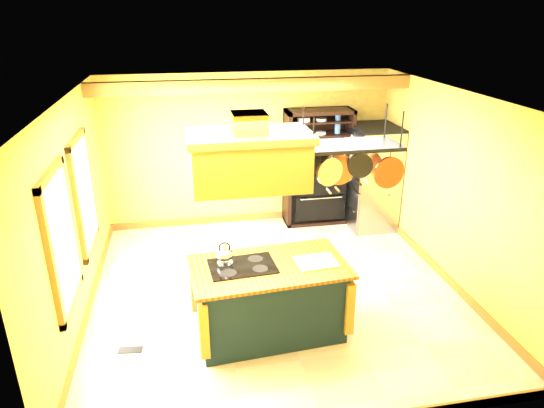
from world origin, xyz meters
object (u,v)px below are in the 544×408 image
object	(u,v)px
range_hood	(250,158)
hutch	(317,178)
kitchen_island	(269,299)
pot_rack	(351,157)
refrigerator	(371,179)

from	to	relation	value
range_hood	hutch	world-z (taller)	range_hood
kitchen_island	pot_rack	distance (m)	1.94
pot_rack	refrigerator	bearing A→B (deg)	62.83
kitchen_island	refrigerator	xyz separation A→B (m)	(2.35, 2.79, 0.40)
range_hood	hutch	bearing A→B (deg)	62.43
kitchen_island	range_hood	world-z (taller)	range_hood
pot_rack	refrigerator	distance (m)	3.40
kitchen_island	refrigerator	size ratio (longest dim) A/B	1.05
range_hood	refrigerator	size ratio (longest dim) A/B	0.72
hutch	range_hood	bearing A→B (deg)	-117.57
kitchen_island	range_hood	bearing A→B (deg)	175.94
kitchen_island	hutch	world-z (taller)	hutch
kitchen_island	range_hood	xyz separation A→B (m)	(-0.20, -0.00, 1.76)
refrigerator	kitchen_island	bearing A→B (deg)	-130.09
pot_rack	hutch	distance (m)	3.49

